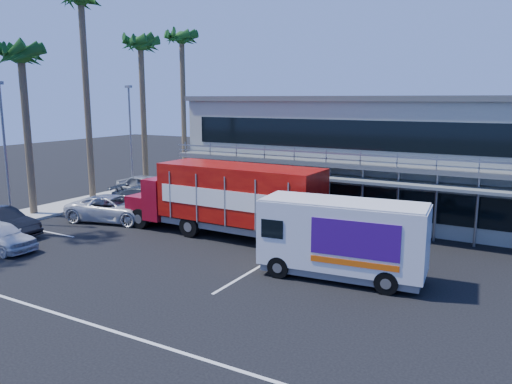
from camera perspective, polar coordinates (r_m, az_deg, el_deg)
The scene contains 16 objects.
ground at distance 21.56m, azimuth -6.38°, elevation -8.80°, with size 120.00×120.00×0.00m, color black.
building at distance 32.78m, azimuth 13.54°, elevation 4.22°, with size 22.40×12.00×7.30m.
curb_strip at distance 35.83m, azimuth -20.27°, elevation -1.42°, with size 3.00×32.00×0.16m, color #A5A399.
palm_c at distance 33.27m, azimuth -25.24°, elevation 13.20°, with size 2.80×2.80×10.75m.
palm_d at distance 37.01m, azimuth -19.32°, elevation 18.85°, with size 2.80×2.80×14.75m.
palm_e at distance 39.89m, azimuth -13.03°, elevation 15.29°, with size 2.80×2.80×12.25m.
palm_f at distance 44.42m, azimuth -8.48°, elevation 16.10°, with size 2.80×2.80×13.25m.
light_pole_near at distance 31.61m, azimuth -26.78°, elevation 4.69°, with size 0.50×0.25×8.09m.
light_pole_far at distance 38.03m, azimuth -14.14°, elevation 6.32°, with size 0.50×0.25×8.09m.
red_truck at distance 26.02m, azimuth -3.31°, elevation -0.60°, with size 11.32×2.87×3.80m.
white_van at distance 20.24m, azimuth 9.80°, elevation -5.18°, with size 6.71×2.88×3.19m.
parked_car_a at distance 26.84m, azimuth -27.22°, elevation -4.49°, with size 1.64×4.07×1.39m, color silver.
parked_car_b at distance 29.50m, azimuth -27.12°, elevation -3.10°, with size 1.57×4.50×1.48m, color black.
parked_car_c at distance 30.62m, azimuth -15.99°, elevation -1.83°, with size 2.53×5.48×1.52m, color silver.
parked_car_d at distance 32.87m, azimuth -12.01°, elevation -0.79°, with size 2.16×5.32×1.54m, color #282E35.
parked_car_e at distance 37.17m, azimuth -12.20°, elevation 0.63°, with size 2.00×4.96×1.69m, color gray.
Camera 1 is at (12.08, -16.36, 7.15)m, focal length 35.00 mm.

